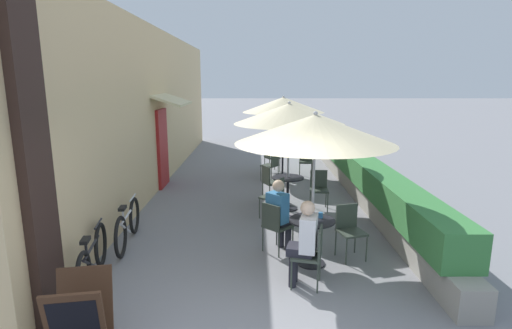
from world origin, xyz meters
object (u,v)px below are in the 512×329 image
object	(u,v)px
cafe_chair_near_back	(275,223)
cafe_chair_far_back	(270,156)
patio_umbrella_far	(283,105)
coffee_cup_far	(281,152)
patio_table_far	(282,159)
patio_umbrella_near	(315,129)
patio_umbrella_mid	(289,114)
seated_patron_near_back	(279,212)
seated_patron_near_left	(304,240)
coffee_cup_near	(320,215)
cafe_chair_mid_left	(274,195)
menu_board	(80,317)
patio_table_mid	(287,187)
cafe_chair_near_left	(312,252)
cafe_chair_far_left	(271,164)
cafe_chair_far_right	(305,159)
bicycle_leaning	(92,258)
bicycle_second	(127,225)
cafe_chair_near_right	(349,227)
cafe_chair_mid_back	(270,180)
patio_table_near	(311,233)
cafe_chair_mid_right	(318,186)

from	to	relation	value
cafe_chair_near_back	cafe_chair_far_back	xyz separation A→B (m)	(0.13, 6.08, 0.00)
patio_umbrella_far	coffee_cup_far	bearing A→B (deg)	-105.51
cafe_chair_near_back	patio_table_far	size ratio (longest dim) A/B	1.18
patio_umbrella_near	patio_umbrella_mid	xyz separation A→B (m)	(-0.16, 2.75, 0.00)
patio_umbrella_near	seated_patron_near_back	xyz separation A→B (m)	(-0.48, 0.51, -1.46)
seated_patron_near_left	coffee_cup_far	world-z (taller)	seated_patron_near_left
patio_umbrella_near	cafe_chair_near_back	bearing A→B (deg)	142.42
coffee_cup_near	cafe_chair_mid_left	world-z (taller)	cafe_chair_mid_left
seated_patron_near_back	menu_board	world-z (taller)	seated_patron_near_back
patio_umbrella_near	seated_patron_near_back	size ratio (longest dim) A/B	1.93
seated_patron_near_back	cafe_chair_mid_left	distance (m)	1.63
patio_table_mid	coffee_cup_far	distance (m)	2.99
cafe_chair_near_left	cafe_chair_far_left	distance (m)	5.99
cafe_chair_near_left	cafe_chair_mid_left	distance (m)	2.85
seated_patron_near_left	patio_umbrella_mid	size ratio (longest dim) A/B	0.52
seated_patron_near_back	cafe_chair_far_right	bearing A→B (deg)	122.23
menu_board	bicycle_leaning	bearing A→B (deg)	98.19
seated_patron_near_back	patio_table_mid	size ratio (longest dim) A/B	1.69
cafe_chair_mid_left	bicycle_second	world-z (taller)	cafe_chair_mid_left
cafe_chair_near_back	cafe_chair_far_right	world-z (taller)	same
patio_umbrella_near	bicycle_second	xyz separation A→B (m)	(-3.13, 0.78, -1.78)
bicycle_leaning	cafe_chair_near_right	bearing A→B (deg)	2.63
patio_umbrella_far	cafe_chair_far_left	world-z (taller)	patio_umbrella_far
seated_patron_near_back	patio_umbrella_far	world-z (taller)	patio_umbrella_far
cafe_chair_mid_left	coffee_cup_far	distance (m)	3.63
patio_table_far	coffee_cup_far	distance (m)	0.32
patio_umbrella_mid	seated_patron_near_left	bearing A→B (deg)	-90.66
cafe_chair_near_left	bicycle_second	bearing A→B (deg)	77.98
cafe_chair_mid_back	patio_table_mid	bearing A→B (deg)	6.26
bicycle_second	cafe_chair_mid_left	bearing A→B (deg)	21.94
seated_patron_near_left	menu_board	distance (m)	2.91
patio_table_near	coffee_cup_far	bearing A→B (deg)	91.19
patio_umbrella_near	patio_table_far	distance (m)	6.12
patio_umbrella_near	bicycle_leaning	size ratio (longest dim) A/B	1.39
cafe_chair_near_right	menu_board	world-z (taller)	cafe_chair_near_right
cafe_chair_near_right	cafe_chair_mid_left	distance (m)	2.18
cafe_chair_near_right	menu_board	size ratio (longest dim) A/B	1.02
seated_patron_near_left	bicycle_second	distance (m)	3.28
cafe_chair_far_back	cafe_chair_far_right	bearing A→B (deg)	36.26
patio_umbrella_far	seated_patron_near_back	bearing A→B (deg)	-94.31
patio_table_near	cafe_chair_mid_right	xyz separation A→B (m)	(0.54, 2.78, 0.00)
cafe_chair_near_back	patio_umbrella_mid	world-z (taller)	patio_umbrella_mid
patio_umbrella_far	cafe_chair_far_back	world-z (taller)	patio_umbrella_far
bicycle_leaning	cafe_chair_mid_back	bearing A→B (deg)	46.04
seated_patron_near_back	cafe_chair_mid_back	xyz separation A→B (m)	(-0.06, 2.83, -0.17)
cafe_chair_mid_back	coffee_cup_far	world-z (taller)	cafe_chair_mid_back
seated_patron_near_left	cafe_chair_near_back	size ratio (longest dim) A/B	1.44
cafe_chair_near_back	patio_table_mid	bearing A→B (deg)	124.19
cafe_chair_mid_back	patio_table_far	bearing A→B (deg)	143.40
patio_table_near	seated_patron_near_back	distance (m)	0.72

